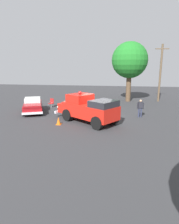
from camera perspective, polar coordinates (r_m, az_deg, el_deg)
name	(u,v)px	position (r m, az deg, el deg)	size (l,w,h in m)	color
ground_plane	(97,120)	(17.30, 2.14, -2.42)	(60.00, 60.00, 0.00)	#333335
vintage_fire_truck	(88,108)	(16.48, -0.58, 1.09)	(5.24, 6.10, 2.59)	black
classic_hot_rod	(33,105)	(20.88, -16.35, 1.93)	(4.74, 3.40, 1.46)	black
lawn_chair_near_truck	(64,108)	(19.81, -7.37, 1.30)	(0.68, 0.69, 1.02)	#B7BABF
lawn_chair_by_car	(51,102)	(22.96, -11.13, 2.84)	(0.61, 0.61, 1.02)	#B7BABF
lawn_chair_spare	(90,107)	(19.72, 0.19, 1.36)	(0.60, 0.60, 1.02)	#B7BABF
spectator_seated	(65,107)	(19.69, -7.14, 1.55)	(0.61, 0.65, 1.29)	#383842
spectator_standing	(140,107)	(18.68, 14.73, 1.40)	(0.33, 0.65, 1.68)	#2D334C
oak_tree_distant	(130,60)	(26.61, 11.75, 14.63)	(4.68, 4.68, 7.77)	brown
utility_pole	(160,72)	(27.59, 20.14, 10.88)	(0.26, 1.70, 7.43)	brown
traffic_cone	(59,121)	(16.15, -9.10, -2.61)	(0.40, 0.40, 0.64)	orange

